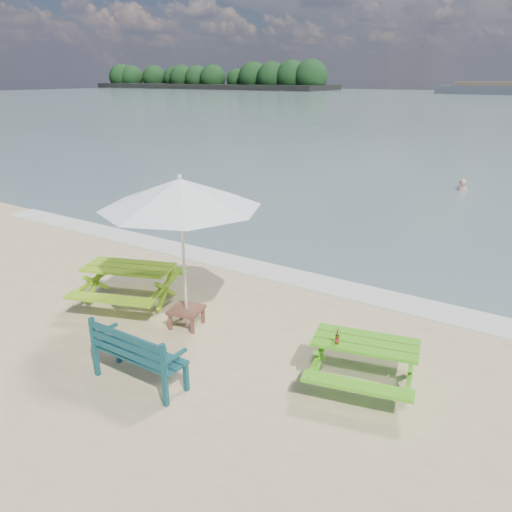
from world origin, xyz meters
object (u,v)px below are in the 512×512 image
Objects in this scene: picnic_table_right at (364,363)px; beer_bottle at (337,339)px; swimmer at (461,198)px; side_table at (187,317)px; park_bench at (140,365)px; picnic_table_left at (130,286)px; patio_umbrella at (180,193)px.

picnic_table_right is 0.63m from beer_bottle.
side_table is at bearing -96.24° from swimmer.
side_table is (-0.60, 1.73, -0.10)m from park_bench.
picnic_table_right is 14.97m from swimmer.
patio_umbrella reaches higher than picnic_table_left.
picnic_table_left reaches higher than side_table.
patio_umbrella is 2.12× the size of swimmer.
picnic_table_right is 4.00m from patio_umbrella.
picnic_table_left is 0.71× the size of patio_umbrella.
picnic_table_right is at bearing -0.57° from picnic_table_left.
beer_bottle is at bearing -4.31° from picnic_table_left.
picnic_table_left is at bearing 139.44° from park_bench.
patio_umbrella is at bearing -3.78° from picnic_table_left.
picnic_table_right reaches higher than side_table.
picnic_table_right reaches higher than swimmer.
side_table is at bearing 175.42° from beer_bottle.
picnic_table_left is 1.56m from side_table.
picnic_table_left is at bearing 176.22° from side_table.
park_bench is 6.74× the size of beer_bottle.
side_table is at bearing -179.10° from picnic_table_right.
patio_umbrella is (-0.00, 0.00, 2.29)m from side_table.
beer_bottle is (3.05, -0.24, -1.69)m from patio_umbrella.
picnic_table_left is 4.92m from picnic_table_right.
picnic_table_right is 2.94× the size of side_table.
beer_bottle reaches higher than swimmer.
beer_bottle is at bearing -137.23° from picnic_table_right.
swimmer is (-1.43, 15.14, -1.13)m from beer_bottle.
park_bench is at bearing -93.55° from swimmer.
swimmer is (3.17, 14.80, -0.73)m from picnic_table_left.
beer_bottle is (3.05, -0.24, 0.60)m from side_table.
patio_umbrella is 3.50m from beer_bottle.
side_table is at bearing 109.03° from park_bench.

